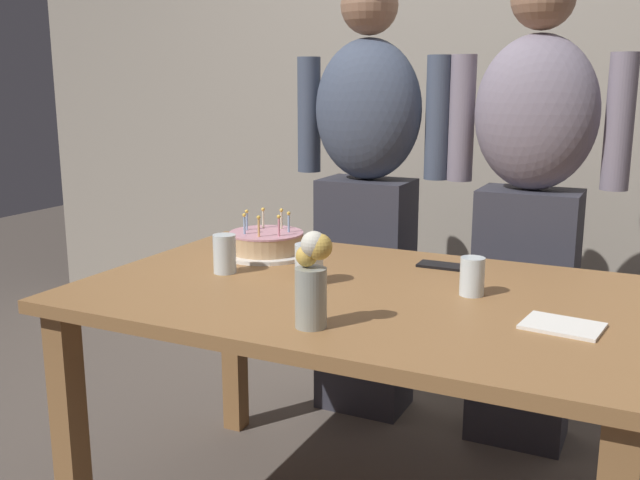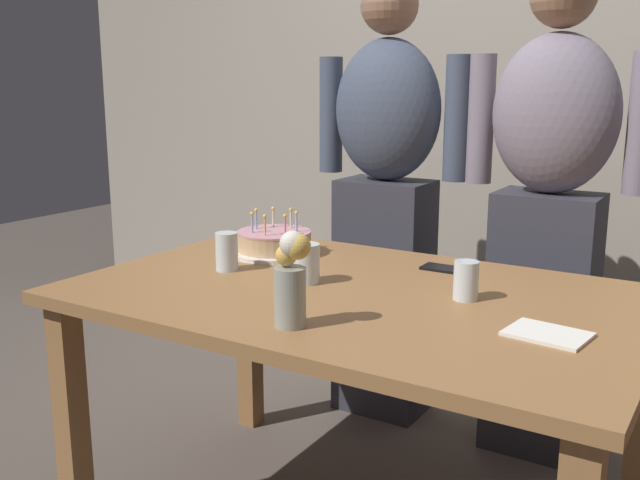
{
  "view_description": "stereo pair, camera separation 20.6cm",
  "coord_description": "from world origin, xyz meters",
  "px_view_note": "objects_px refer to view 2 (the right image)",
  "views": [
    {
      "loc": [
        0.71,
        -1.72,
        1.29
      ],
      "look_at": [
        -0.17,
        0.09,
        0.84
      ],
      "focal_mm": 40.49,
      "sensor_mm": 36.0,
      "label": 1
    },
    {
      "loc": [
        0.89,
        -1.62,
        1.29
      ],
      "look_at": [
        -0.17,
        0.09,
        0.84
      ],
      "focal_mm": 40.49,
      "sensor_mm": 36.0,
      "label": 2
    }
  ],
  "objects_px": {
    "cell_phone": "(446,269)",
    "water_glass_far": "(227,252)",
    "water_glass_near": "(305,263)",
    "person_man_bearded": "(386,192)",
    "napkin_stack": "(548,334)",
    "person_woman_cardigan": "(549,207)",
    "birthday_cake": "(274,243)",
    "flower_vase": "(291,276)",
    "water_glass_side": "(466,280)"
  },
  "relations": [
    {
      "from": "cell_phone",
      "to": "person_woman_cardigan",
      "type": "relative_size",
      "value": 0.09
    },
    {
      "from": "water_glass_far",
      "to": "cell_phone",
      "type": "bearing_deg",
      "value": 31.73
    },
    {
      "from": "cell_phone",
      "to": "person_man_bearded",
      "type": "height_order",
      "value": "person_man_bearded"
    },
    {
      "from": "water_glass_side",
      "to": "person_man_bearded",
      "type": "relative_size",
      "value": 0.06
    },
    {
      "from": "napkin_stack",
      "to": "flower_vase",
      "type": "relative_size",
      "value": 0.77
    },
    {
      "from": "flower_vase",
      "to": "napkin_stack",
      "type": "bearing_deg",
      "value": 25.43
    },
    {
      "from": "water_glass_near",
      "to": "flower_vase",
      "type": "relative_size",
      "value": 0.49
    },
    {
      "from": "birthday_cake",
      "to": "cell_phone",
      "type": "distance_m",
      "value": 0.56
    },
    {
      "from": "cell_phone",
      "to": "water_glass_far",
      "type": "bearing_deg",
      "value": -148.83
    },
    {
      "from": "birthday_cake",
      "to": "flower_vase",
      "type": "relative_size",
      "value": 1.32
    },
    {
      "from": "water_glass_near",
      "to": "cell_phone",
      "type": "bearing_deg",
      "value": 49.65
    },
    {
      "from": "cell_phone",
      "to": "person_woman_cardigan",
      "type": "distance_m",
      "value": 0.52
    },
    {
      "from": "water_glass_far",
      "to": "flower_vase",
      "type": "bearing_deg",
      "value": -35.37
    },
    {
      "from": "flower_vase",
      "to": "cell_phone",
      "type": "bearing_deg",
      "value": 80.36
    },
    {
      "from": "water_glass_side",
      "to": "napkin_stack",
      "type": "xyz_separation_m",
      "value": [
        0.25,
        -0.16,
        -0.05
      ]
    },
    {
      "from": "flower_vase",
      "to": "water_glass_near",
      "type": "bearing_deg",
      "value": 117.93
    },
    {
      "from": "water_glass_near",
      "to": "person_woman_cardigan",
      "type": "xyz_separation_m",
      "value": [
        0.45,
        0.81,
        0.08
      ]
    },
    {
      "from": "water_glass_far",
      "to": "napkin_stack",
      "type": "xyz_separation_m",
      "value": [
        0.95,
        -0.07,
        -0.05
      ]
    },
    {
      "from": "birthday_cake",
      "to": "water_glass_near",
      "type": "bearing_deg",
      "value": -40.85
    },
    {
      "from": "water_glass_side",
      "to": "person_woman_cardigan",
      "type": "distance_m",
      "value": 0.73
    },
    {
      "from": "water_glass_near",
      "to": "person_woman_cardigan",
      "type": "distance_m",
      "value": 0.93
    },
    {
      "from": "napkin_stack",
      "to": "cell_phone",
      "type": "bearing_deg",
      "value": 134.46
    },
    {
      "from": "birthday_cake",
      "to": "cell_phone",
      "type": "xyz_separation_m",
      "value": [
        0.55,
        0.1,
        -0.03
      ]
    },
    {
      "from": "water_glass_near",
      "to": "person_man_bearded",
      "type": "relative_size",
      "value": 0.07
    },
    {
      "from": "person_man_bearded",
      "to": "person_woman_cardigan",
      "type": "distance_m",
      "value": 0.61
    },
    {
      "from": "napkin_stack",
      "to": "water_glass_near",
      "type": "bearing_deg",
      "value": 173.5
    },
    {
      "from": "cell_phone",
      "to": "napkin_stack",
      "type": "xyz_separation_m",
      "value": [
        0.4,
        -0.41,
        0.0
      ]
    },
    {
      "from": "water_glass_far",
      "to": "person_woman_cardigan",
      "type": "height_order",
      "value": "person_woman_cardigan"
    },
    {
      "from": "napkin_stack",
      "to": "flower_vase",
      "type": "distance_m",
      "value": 0.58
    },
    {
      "from": "person_woman_cardigan",
      "to": "water_glass_near",
      "type": "bearing_deg",
      "value": 61.06
    },
    {
      "from": "water_glass_far",
      "to": "water_glass_side",
      "type": "height_order",
      "value": "water_glass_far"
    },
    {
      "from": "person_man_bearded",
      "to": "birthday_cake",
      "type": "bearing_deg",
      "value": 79.12
    },
    {
      "from": "birthday_cake",
      "to": "flower_vase",
      "type": "bearing_deg",
      "value": -51.54
    },
    {
      "from": "water_glass_near",
      "to": "flower_vase",
      "type": "distance_m",
      "value": 0.37
    },
    {
      "from": "birthday_cake",
      "to": "water_glass_far",
      "type": "xyz_separation_m",
      "value": [
        0.0,
        -0.24,
        0.02
      ]
    },
    {
      "from": "birthday_cake",
      "to": "person_woman_cardigan",
      "type": "bearing_deg",
      "value": 38.64
    },
    {
      "from": "water_glass_side",
      "to": "cell_phone",
      "type": "bearing_deg",
      "value": 121.41
    },
    {
      "from": "water_glass_near",
      "to": "person_man_bearded",
      "type": "height_order",
      "value": "person_man_bearded"
    },
    {
      "from": "napkin_stack",
      "to": "person_man_bearded",
      "type": "distance_m",
      "value": 1.23
    },
    {
      "from": "birthday_cake",
      "to": "water_glass_far",
      "type": "relative_size",
      "value": 2.61
    },
    {
      "from": "water_glass_near",
      "to": "person_man_bearded",
      "type": "distance_m",
      "value": 0.83
    },
    {
      "from": "birthday_cake",
      "to": "flower_vase",
      "type": "distance_m",
      "value": 0.71
    },
    {
      "from": "person_man_bearded",
      "to": "water_glass_near",
      "type": "bearing_deg",
      "value": 101.24
    },
    {
      "from": "water_glass_near",
      "to": "napkin_stack",
      "type": "bearing_deg",
      "value": -6.5
    },
    {
      "from": "napkin_stack",
      "to": "person_man_bearded",
      "type": "bearing_deg",
      "value": 133.57
    },
    {
      "from": "flower_vase",
      "to": "person_man_bearded",
      "type": "bearing_deg",
      "value": 106.33
    },
    {
      "from": "cell_phone",
      "to": "flower_vase",
      "type": "xyz_separation_m",
      "value": [
        -0.11,
        -0.65,
        0.11
      ]
    },
    {
      "from": "water_glass_far",
      "to": "person_man_bearded",
      "type": "distance_m",
      "value": 0.83
    },
    {
      "from": "water_glass_near",
      "to": "person_man_bearded",
      "type": "bearing_deg",
      "value": 101.24
    },
    {
      "from": "person_man_bearded",
      "to": "person_woman_cardigan",
      "type": "relative_size",
      "value": 1.0
    }
  ]
}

